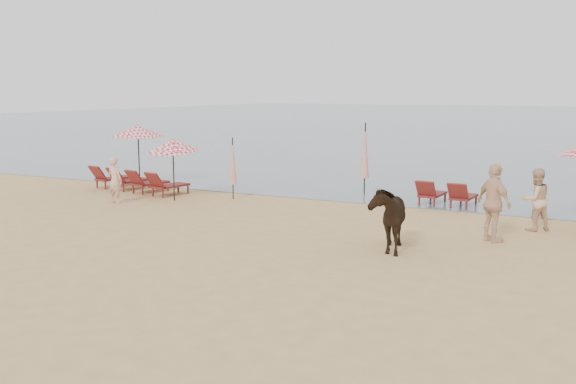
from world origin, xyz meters
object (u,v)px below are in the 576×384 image
Objects in this scene: umbrella_open_left_b at (173,145)px; beachgoer_right_a at (536,200)px; umbrella_closed_left at (233,161)px; beachgoer_right_b at (494,203)px; lounger_cluster_left at (136,180)px; umbrella_open_left_a at (138,131)px; umbrella_closed_right at (365,151)px; beachgoer_left at (115,180)px; lounger_cluster_right at (446,194)px; cow at (387,217)px.

beachgoer_right_a is (11.58, 0.53, -1.05)m from umbrella_open_left_b.
umbrella_closed_left is 9.50m from beachgoer_right_b.
umbrella_closed_left is at bearing 26.10° from beachgoer_right_b.
lounger_cluster_left is 3.02m from umbrella_open_left_b.
umbrella_closed_right is at bearing -3.78° from umbrella_open_left_a.
umbrella_open_left_a reaches higher than beachgoer_left.
umbrella_open_left_b is at bearing -134.40° from beachgoer_left.
beachgoer_right_b is at bearing -29.81° from umbrella_open_left_a.
lounger_cluster_left reaches higher than lounger_cluster_right.
lounger_cluster_right is 6.38m from cow.
cow is (3.23, -7.34, -0.81)m from umbrella_closed_right.
umbrella_open_left_b is 1.11× the size of beachgoer_right_b.
lounger_cluster_right is at bearing -17.08° from umbrella_closed_right.
beachgoer_right_b is (2.18, -4.40, 0.57)m from lounger_cluster_right.
lounger_cluster_left is 13.46m from beachgoer_right_b.
cow is at bearing -40.41° from umbrella_open_left_a.
umbrella_closed_left is 1.13× the size of cow.
umbrella_open_left_a reaches higher than cow.
beachgoer_right_b reaches higher than cow.
beachgoer_left is 13.18m from beachgoer_right_a.
umbrella_open_left_a is 1.42× the size of beachgoer_right_a.
lounger_cluster_right is 0.89× the size of beachgoer_right_b.
lounger_cluster_right is at bearing 73.22° from cow.
lounger_cluster_right is 1.13× the size of beachgoer_left.
umbrella_closed_left is at bearing -44.66° from beachgoer_right_a.
umbrella_open_left_b is at bearing 141.83° from cow.
cow is at bearing 11.90° from beachgoer_right_a.
umbrella_open_left_b reaches higher than lounger_cluster_left.
beachgoer_right_a is (9.94, -0.66, -0.47)m from umbrella_closed_left.
cow is (11.12, -4.27, 0.37)m from lounger_cluster_left.
lounger_cluster_left is 8.55m from umbrella_closed_right.
beachgoer_right_a is at bearing -29.72° from umbrella_closed_right.
umbrella_closed_left is 1.27× the size of beachgoer_right_a.
umbrella_closed_right is (7.89, 3.07, 1.18)m from lounger_cluster_left.
umbrella_open_left_b is 9.34m from cow.
umbrella_open_left_b is at bearing -143.43° from umbrella_closed_right.
beachgoer_right_b is (12.27, -0.06, 0.21)m from beachgoer_left.
lounger_cluster_right is 4.94m from beachgoer_right_b.
cow is (7.03, -4.49, -0.52)m from umbrella_closed_left.
cow is at bearing 84.30° from beachgoer_right_b.
umbrella_closed_right is 1.38× the size of cow.
beachgoer_right_b is (13.25, -2.30, 0.56)m from lounger_cluster_left.
umbrella_open_left_a is at bearing 169.48° from umbrella_open_left_b.
umbrella_closed_left is at bearing -143.15° from umbrella_closed_right.
umbrella_open_left_a is at bearing -171.79° from lounger_cluster_right.
umbrella_open_left_b is at bearing -38.25° from beachgoer_right_a.
beachgoer_right_b is at bearing 0.85° from lounger_cluster_left.
cow is at bearing -32.59° from umbrella_closed_left.
umbrella_closed_right is 8.76m from beachgoer_left.
cow is 1.21× the size of beachgoer_left.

